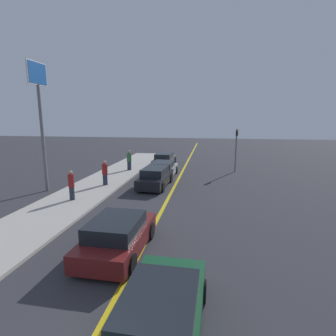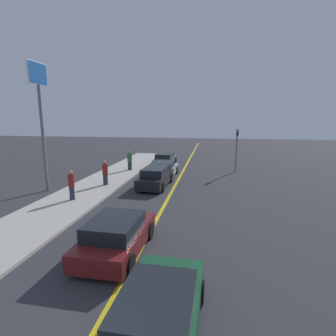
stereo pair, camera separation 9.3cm
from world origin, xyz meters
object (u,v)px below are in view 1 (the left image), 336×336
Objects in this scene: car_parked_left_lot at (163,169)px; car_near_right_lane at (160,313)px; pedestrian_far_standing at (129,160)px; car_ahead_center at (118,236)px; traffic_light at (236,146)px; roadside_sign at (39,98)px; pedestrian_near_curb at (71,185)px; pedestrian_mid_group at (105,173)px; car_oncoming_far at (165,159)px; car_far_distant at (155,177)px.

car_near_right_lane is at bearing -78.15° from car_parked_left_lot.
car_near_right_lane is at bearing -70.51° from pedestrian_far_standing.
car_ahead_center is 0.93× the size of car_parked_left_lot.
traffic_light reaches higher than pedestrian_far_standing.
pedestrian_far_standing is 9.41m from roadside_sign.
pedestrian_far_standing is (0.62, 9.08, 0.02)m from pedestrian_near_curb.
pedestrian_near_curb is (-4.64, 5.15, 0.36)m from car_ahead_center.
car_parked_left_lot is at bearing 48.12° from pedestrian_mid_group.
pedestrian_near_curb is at bearing -134.47° from traffic_light.
car_ahead_center is at bearing -84.39° from car_oncoming_far.
pedestrian_mid_group is at bearing 81.25° from pedestrian_near_curb.
car_near_right_lane is 16.31m from car_parked_left_lot.
car_oncoming_far is 13.63m from roadside_sign.
car_parked_left_lot is 2.42× the size of pedestrian_far_standing.
car_oncoming_far reaches higher than car_near_right_lane.
pedestrian_mid_group is at bearing 118.72° from car_near_right_lane.
car_oncoming_far is at bearing 73.78° from pedestrian_mid_group.
car_near_right_lane is 1.07× the size of traffic_light.
traffic_light is (3.30, 18.93, 1.80)m from car_near_right_lane.
roadside_sign is (-3.50, -7.15, 5.02)m from pedestrian_far_standing.
car_ahead_center is (-2.23, 3.44, 0.08)m from car_near_right_lane.
car_far_distant is at bearing -54.57° from pedestrian_far_standing.
car_parked_left_lot is 5.41m from car_oncoming_far.
traffic_light is (5.52, 15.50, 1.72)m from car_ahead_center.
pedestrian_mid_group is 0.46× the size of traffic_light.
pedestrian_far_standing is (-3.42, 1.60, 0.42)m from car_parked_left_lot.
car_far_distant is 8.81m from traffic_light.
pedestrian_mid_group is at bearing -167.31° from car_far_distant.
car_ahead_center is 2.33× the size of pedestrian_near_curb.
pedestrian_mid_group is at bearing -90.65° from pedestrian_far_standing.
pedestrian_far_standing reaches higher than car_far_distant.
pedestrian_near_curb reaches higher than car_far_distant.
pedestrian_far_standing is at bearing 89.35° from pedestrian_mid_group.
car_ahead_center is 16.54m from traffic_light.
traffic_light is (9.55, 1.27, 1.33)m from pedestrian_far_standing.
car_ahead_center is 0.85× the size of car_oncoming_far.
car_near_right_lane is at bearing -55.79° from car_ahead_center.
car_oncoming_far is 7.56m from traffic_light.
car_parked_left_lot is at bearing -154.85° from traffic_light.
car_ahead_center is 9.37m from car_far_distant.
car_oncoming_far is (-3.63, 21.41, 0.04)m from car_near_right_lane.
car_far_distant is 0.55× the size of roadside_sign.
car_parked_left_lot is at bearing -25.15° from pedestrian_far_standing.
pedestrian_near_curb is 9.10m from pedestrian_far_standing.
car_parked_left_lot is at bearing 61.65° from pedestrian_near_curb.
car_parked_left_lot is at bearing 38.71° from roadside_sign.
pedestrian_near_curb is at bearing -33.78° from roadside_sign.
car_ahead_center reaches higher than car_oncoming_far.
pedestrian_near_curb is (-4.03, -7.47, 0.39)m from car_parked_left_lot.
pedestrian_far_standing is at bearing 107.07° from car_ahead_center.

